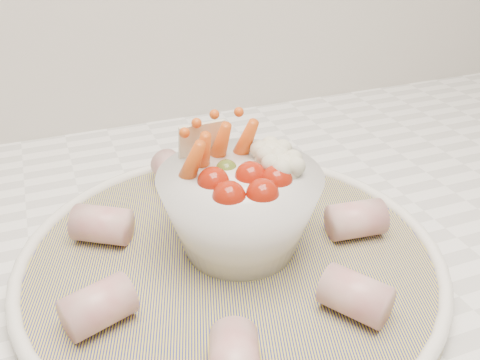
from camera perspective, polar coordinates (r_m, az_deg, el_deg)
name	(u,v)px	position (r m, az deg, el deg)	size (l,w,h in m)	color
serving_platter	(231,258)	(0.49, -0.99, -8.37)	(0.47, 0.47, 0.02)	navy
veggie_bowl	(240,206)	(0.47, 0.02, -2.79)	(0.14, 0.14, 0.11)	white
cured_meat_rolls	(229,239)	(0.48, -1.18, -6.35)	(0.30, 0.32, 0.03)	#B65357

